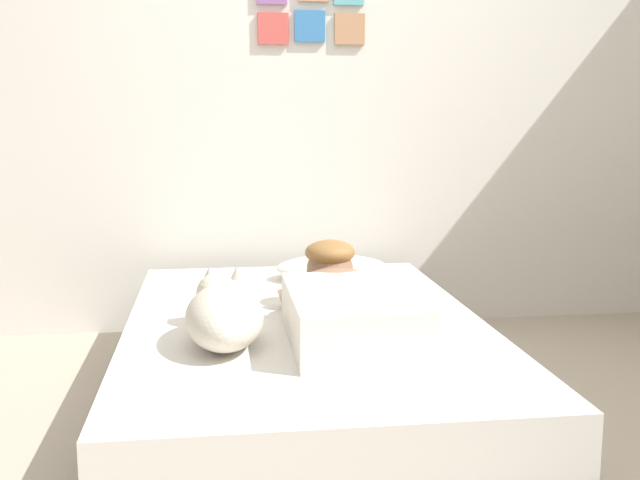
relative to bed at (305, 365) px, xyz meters
The scene contains 8 objects.
ground_plane 0.52m from the bed, 69.50° to the right, with size 13.31×13.31×0.00m, color tan.
back_wall 1.63m from the bed, 81.94° to the left, with size 4.66×0.12×2.50m.
bed is the anchor object (origin of this frame).
pillow 0.75m from the bed, 73.30° to the left, with size 0.52×0.32×0.11m, color white.
person_lying 0.36m from the bed, 55.02° to the right, with size 0.43×0.92×0.27m.
dog 0.49m from the bed, 139.73° to the right, with size 0.26×0.57×0.21m.
coffee_cup 0.47m from the bed, 54.30° to the left, with size 0.12×0.09×0.07m.
cell_phone 0.32m from the bed, 18.87° to the right, with size 0.07×0.14×0.01m, color black.
Camera 1 is at (-0.49, -2.32, 1.13)m, focal length 42.79 mm.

